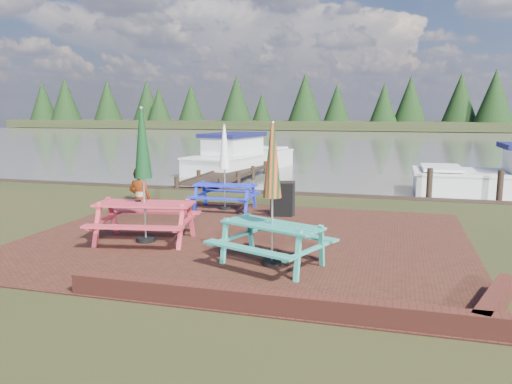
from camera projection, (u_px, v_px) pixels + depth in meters
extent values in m
plane|color=black|center=(230.00, 252.00, 9.45)|extent=(120.00, 120.00, 0.00)
cube|color=#3C1913|center=(245.00, 239.00, 10.40)|extent=(9.00, 7.50, 0.02)
cube|color=#4C1E16|center=(274.00, 303.00, 6.55)|extent=(6.00, 0.22, 0.30)
cube|color=#4C1E16|center=(495.00, 303.00, 6.56)|extent=(0.82, 1.77, 0.30)
cube|color=#4D4A42|center=(362.00, 141.00, 44.60)|extent=(120.00, 60.00, 0.02)
cube|color=black|center=(376.00, 126.00, 72.07)|extent=(120.00, 10.00, 1.20)
cube|color=teal|center=(272.00, 225.00, 8.52)|extent=(1.89, 1.30, 0.04)
cube|color=teal|center=(248.00, 249.00, 8.04)|extent=(1.73, 0.88, 0.04)
cube|color=teal|center=(293.00, 233.00, 9.08)|extent=(1.73, 0.88, 0.04)
cube|color=teal|center=(238.00, 238.00, 9.04)|extent=(0.65, 1.45, 0.73)
cube|color=teal|center=(310.00, 253.00, 8.11)|extent=(0.65, 1.45, 0.73)
cylinder|color=black|center=(272.00, 263.00, 8.63)|extent=(0.35, 0.35, 0.10)
cylinder|color=#B2B2B7|center=(272.00, 196.00, 8.44)|extent=(0.04, 0.04, 2.45)
cone|color=#C43F1C|center=(272.00, 161.00, 8.34)|extent=(0.31, 0.31, 1.23)
cube|color=#B02D3A|center=(145.00, 204.00, 10.04)|extent=(2.04, 1.07, 0.04)
cube|color=#B02D3A|center=(132.00, 227.00, 9.37)|extent=(1.96, 0.58, 0.04)
cube|color=#B02D3A|center=(156.00, 212.00, 10.81)|extent=(1.96, 0.58, 0.04)
cube|color=#B02D3A|center=(105.00, 222.00, 10.19)|extent=(0.36, 1.68, 0.80)
cube|color=#B02D3A|center=(186.00, 224.00, 10.01)|extent=(0.36, 1.68, 0.80)
cylinder|color=black|center=(146.00, 240.00, 10.16)|extent=(0.39, 0.39, 0.11)
cylinder|color=#B2B2B7|center=(144.00, 177.00, 9.95)|extent=(0.04, 0.04, 2.70)
cone|color=black|center=(142.00, 144.00, 9.84)|extent=(0.35, 0.35, 1.35)
cube|color=#1824BA|center=(225.00, 185.00, 13.39)|extent=(1.65, 0.65, 0.04)
cube|color=#1824BA|center=(217.00, 199.00, 12.84)|extent=(1.65, 0.23, 0.04)
cube|color=#1824BA|center=(232.00, 191.00, 14.02)|extent=(1.65, 0.23, 0.04)
cube|color=#1824BA|center=(200.00, 196.00, 13.63)|extent=(0.08, 1.43, 0.68)
cube|color=#1824BA|center=(250.00, 199.00, 13.26)|extent=(0.08, 1.43, 0.68)
cylinder|color=black|center=(225.00, 208.00, 13.49)|extent=(0.33, 0.33, 0.09)
cylinder|color=#B2B2B7|center=(225.00, 168.00, 13.31)|extent=(0.03, 0.03, 2.28)
cone|color=white|center=(224.00, 147.00, 13.22)|extent=(0.29, 0.29, 1.14)
cube|color=black|center=(281.00, 201.00, 12.34)|extent=(0.59, 0.33, 0.89)
cube|color=black|center=(284.00, 198.00, 12.62)|extent=(0.59, 0.33, 0.89)
cube|color=black|center=(283.00, 182.00, 12.41)|extent=(0.55, 0.16, 0.03)
cube|color=black|center=(238.00, 171.00, 21.29)|extent=(1.60, 9.00, 0.06)
cube|color=black|center=(222.00, 169.00, 21.48)|extent=(0.08, 9.00, 0.08)
cube|color=black|center=(255.00, 170.00, 21.08)|extent=(0.08, 9.00, 0.08)
cylinder|color=black|center=(177.00, 191.00, 17.26)|extent=(0.16, 0.16, 1.00)
cylinder|color=black|center=(220.00, 193.00, 16.84)|extent=(0.16, 0.16, 1.00)
cube|color=silver|center=(242.00, 164.00, 23.75)|extent=(3.68, 7.12, 0.97)
cube|color=silver|center=(242.00, 154.00, 23.67)|extent=(3.75, 7.26, 0.08)
cube|color=silver|center=(233.00, 145.00, 22.88)|extent=(2.23, 3.13, 0.82)
cube|color=#11123F|center=(233.00, 135.00, 22.81)|extent=(2.50, 3.57, 0.17)
cube|color=silver|center=(266.00, 148.00, 25.90)|extent=(2.19, 1.60, 0.10)
cube|color=silver|center=(441.00, 168.00, 17.03)|extent=(1.29, 2.09, 0.09)
imported|color=gray|center=(139.00, 168.00, 14.78)|extent=(0.73, 0.49, 1.94)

